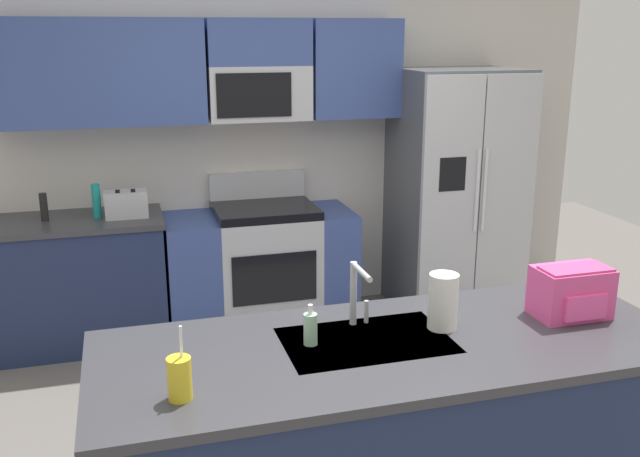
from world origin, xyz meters
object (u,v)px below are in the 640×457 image
(bottle_teal, at_px, (97,201))
(drink_cup_yellow, at_px, (180,378))
(sink_faucet, at_px, (357,289))
(backpack, at_px, (572,291))
(soap_dispenser, at_px, (310,328))
(paper_towel_roll, at_px, (443,301))
(pepper_mill, at_px, (44,207))
(toaster, at_px, (126,204))
(refrigerator, at_px, (456,192))
(range_oven, at_px, (261,266))

(bottle_teal, relative_size, drink_cup_yellow, 0.84)
(sink_faucet, bearing_deg, backpack, -9.20)
(drink_cup_yellow, distance_m, soap_dispenser, 0.62)
(drink_cup_yellow, distance_m, paper_towel_roll, 1.16)
(pepper_mill, xyz_separation_m, sink_faucet, (1.42, -2.21, 0.07))
(paper_towel_roll, bearing_deg, toaster, 118.63)
(refrigerator, xyz_separation_m, sink_faucet, (-1.54, -2.14, 0.14))
(bottle_teal, relative_size, sink_faucet, 0.82)
(refrigerator, bearing_deg, bottle_teal, 178.74)
(paper_towel_roll, bearing_deg, soap_dispenser, -179.80)
(bottle_teal, distance_m, soap_dispenser, 2.47)
(range_oven, xyz_separation_m, bottle_teal, (-1.11, -0.01, 0.57))
(bottle_teal, distance_m, drink_cup_yellow, 2.63)
(bottle_teal, relative_size, paper_towel_roll, 0.96)
(bottle_teal, height_order, paper_towel_roll, paper_towel_roll)
(drink_cup_yellow, bearing_deg, sink_faucet, 28.02)
(range_oven, height_order, refrigerator, refrigerator)
(range_oven, xyz_separation_m, paper_towel_roll, (0.32, -2.33, 0.58))
(bottle_teal, height_order, drink_cup_yellow, drink_cup_yellow)
(drink_cup_yellow, relative_size, paper_towel_roll, 1.14)
(bottle_teal, distance_m, paper_towel_roll, 2.72)
(drink_cup_yellow, bearing_deg, paper_towel_roll, 14.94)
(soap_dispenser, relative_size, backpack, 0.53)
(refrigerator, xyz_separation_m, drink_cup_yellow, (-2.32, -2.55, 0.05))
(drink_cup_yellow, bearing_deg, pepper_mill, 103.87)
(paper_towel_roll, bearing_deg, backpack, -3.66)
(range_oven, bearing_deg, bottle_teal, -179.27)
(soap_dispenser, bearing_deg, sink_faucet, 26.36)
(pepper_mill, height_order, sink_faucet, sink_faucet)
(bottle_teal, bearing_deg, drink_cup_yellow, -83.17)
(drink_cup_yellow, distance_m, backpack, 1.74)
(range_oven, distance_m, backpack, 2.60)
(refrigerator, bearing_deg, paper_towel_roll, -117.95)
(pepper_mill, height_order, bottle_teal, bottle_teal)
(pepper_mill, bearing_deg, sink_faucet, -57.22)
(toaster, bearing_deg, paper_towel_roll, -61.37)
(refrigerator, relative_size, soap_dispenser, 10.88)
(toaster, height_order, backpack, backpack)
(range_oven, relative_size, toaster, 4.86)
(backpack, bearing_deg, bottle_teal, 130.80)
(refrigerator, bearing_deg, drink_cup_yellow, -132.20)
(bottle_teal, bearing_deg, range_oven, 0.73)
(backpack, bearing_deg, toaster, 128.49)
(refrigerator, height_order, toaster, refrigerator)
(toaster, distance_m, paper_towel_roll, 2.59)
(range_oven, distance_m, refrigerator, 1.59)
(drink_cup_yellow, height_order, soap_dispenser, drink_cup_yellow)
(sink_faucet, xyz_separation_m, backpack, (0.94, -0.15, -0.05))
(refrigerator, distance_m, soap_dispenser, 2.87)
(toaster, relative_size, backpack, 0.88)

